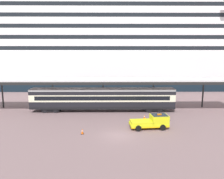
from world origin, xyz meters
name	(u,v)px	position (x,y,z in m)	size (l,w,h in m)	color
ground_plane	(118,136)	(0.00, 0.00, 0.00)	(400.00, 400.00, 0.00)	#71595B
cruise_ship	(53,51)	(-19.28, 43.59, 11.26)	(151.82, 24.17, 34.18)	black
platform_canopy	(103,80)	(-2.34, 12.19, 5.53)	(47.83, 5.33, 5.77)	silver
train_carriage	(103,98)	(-2.34, 11.78, 2.31)	(25.30, 2.81, 4.11)	black
service_truck	(152,121)	(4.81, 2.69, 0.99)	(5.36, 2.62, 2.02)	yellow
traffic_cone_near	(144,117)	(4.37, 6.87, 0.37)	(0.36, 0.36, 0.76)	black
traffic_cone_mid	(169,119)	(7.98, 5.92, 0.32)	(0.36, 0.36, 0.65)	black
traffic_cone_far	(82,131)	(-4.56, 0.57, 0.36)	(0.36, 0.36, 0.73)	black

